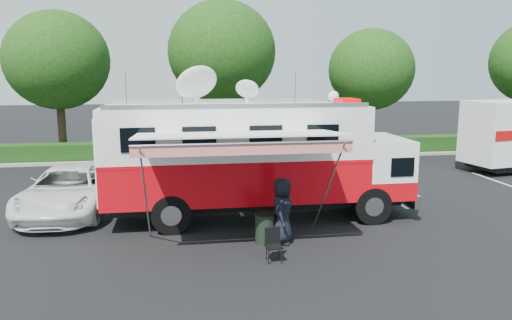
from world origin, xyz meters
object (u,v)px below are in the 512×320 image
at_px(trash_bin, 265,228).
at_px(command_truck, 256,157).
at_px(folding_table, 271,219).
at_px(white_suv, 71,213).

bearing_deg(trash_bin, command_truck, 87.26).
bearing_deg(command_truck, trash_bin, -92.74).
height_order(command_truck, folding_table, command_truck).
distance_m(command_truck, white_suv, 6.86).
relative_size(command_truck, white_suv, 1.75).
relative_size(white_suv, trash_bin, 6.35).
bearing_deg(white_suv, folding_table, -28.71).
distance_m(white_suv, folding_table, 7.59).
relative_size(white_suv, folding_table, 5.72).
bearing_deg(command_truck, folding_table, -87.99).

